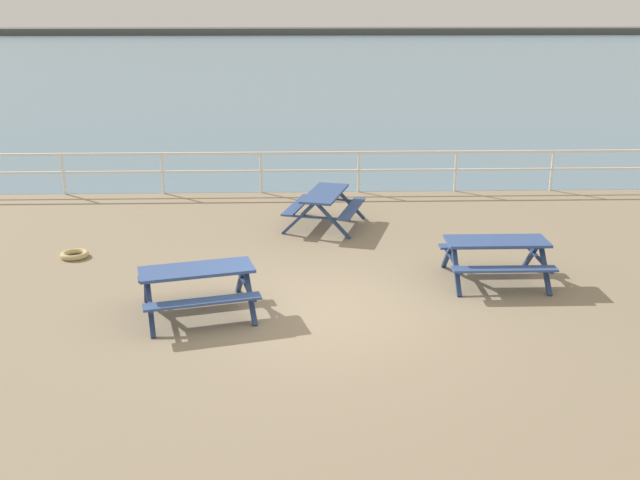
# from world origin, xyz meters

# --- Properties ---
(ground_plane) EXTENTS (30.00, 24.00, 0.20)m
(ground_plane) POSITION_xyz_m (0.00, 0.00, -0.10)
(ground_plane) COLOR gray
(sea_band) EXTENTS (142.00, 90.00, 0.01)m
(sea_band) POSITION_xyz_m (0.00, 52.75, 0.00)
(sea_band) COLOR slate
(sea_band) RESTS_ON ground
(distant_shoreline) EXTENTS (142.00, 6.00, 1.80)m
(distant_shoreline) POSITION_xyz_m (0.00, 95.75, 0.00)
(distant_shoreline) COLOR #4C4C47
(distant_shoreline) RESTS_ON ground
(seaward_railing) EXTENTS (23.07, 0.07, 1.08)m
(seaward_railing) POSITION_xyz_m (0.00, 7.75, 0.77)
(seaward_railing) COLOR white
(seaward_railing) RESTS_ON ground
(picnic_table_near_left) EXTENTS (1.94, 2.14, 0.80)m
(picnic_table_near_left) POSITION_xyz_m (0.27, 4.70, 0.58)
(picnic_table_near_left) COLOR #334C84
(picnic_table_near_left) RESTS_ON ground
(picnic_table_near_right) EXTENTS (2.12, 1.91, 0.80)m
(picnic_table_near_right) POSITION_xyz_m (-1.95, -0.06, 0.58)
(picnic_table_near_right) COLOR #334C84
(picnic_table_near_right) RESTS_ON ground
(picnic_table_far_right) EXTENTS (1.81, 1.55, 0.80)m
(picnic_table_far_right) POSITION_xyz_m (3.21, 1.22, 0.58)
(picnic_table_far_right) COLOR #334C84
(picnic_table_far_right) RESTS_ON ground
(rope_coil) EXTENTS (0.55, 0.55, 0.11)m
(rope_coil) POSITION_xyz_m (-4.74, 2.74, 0.06)
(rope_coil) COLOR tan
(rope_coil) RESTS_ON ground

